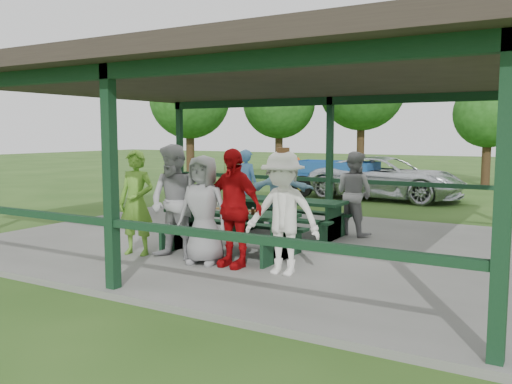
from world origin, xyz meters
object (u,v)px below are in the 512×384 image
Objects in this scene: picnic_table_far at (288,213)px; spectator_blue at (246,184)px; contestant_red at (233,208)px; contestant_white_fedora at (283,213)px; contestant_grey_left at (175,202)px; pickup_truck at (387,178)px; spectator_grey at (354,193)px; contestant_grey_mid at (203,210)px; spectator_lblue at (280,191)px; farm_trailer at (335,178)px; picnic_table_near at (231,227)px; contestant_green at (136,203)px.

spectator_blue reaches higher than picnic_table_far.
contestant_red is 0.89m from contestant_white_fedora.
contestant_grey_left is 0.38× the size of pickup_truck.
spectator_grey is at bearing 32.45° from picnic_table_far.
contestant_grey_mid is 10.69m from pickup_truck.
spectator_lblue is 7.03m from pickup_truck.
spectator_blue is at bearing -46.99° from spectator_lblue.
contestant_grey_left is at bearing -168.94° from contestant_red.
contestant_white_fedora is 0.50× the size of farm_trailer.
contestant_white_fedora is at bearing 1.86° from contestant_grey_left.
spectator_lblue is (-0.54, 3.67, -0.06)m from contestant_grey_mid.
spectator_grey is at bearing -63.80° from farm_trailer.
contestant_grey_mid reaches higher than picnic_table_near.
farm_trailer is (-0.12, 6.11, -0.29)m from spectator_blue.
contestant_white_fedora reaches higher than picnic_table_near.
picnic_table_far is 1.36× the size of spectator_grey.
contestant_grey_left reaches higher than picnic_table_near.
contestant_red is (0.42, -2.76, 0.47)m from picnic_table_far.
contestant_red is at bearing -55.19° from picnic_table_near.
contestant_red reaches higher than spectator_grey.
pickup_truck is (-0.17, 9.84, 0.14)m from picnic_table_near.
contestant_grey_left reaches higher than picnic_table_far.
contestant_white_fedora is 1.11× the size of spectator_blue.
spectator_grey is at bearing 85.17° from contestant_red.
picnic_table_far is 1.44× the size of spectator_lblue.
contestant_red is at bearing 1.95° from contestant_grey_mid.
spectator_lblue is at bearing 66.62° from contestant_green.
spectator_blue is (-1.29, 0.70, 0.04)m from spectator_lblue.
picnic_table_far is 1.42m from spectator_grey.
contestant_red is 0.37× the size of pickup_truck.
contestant_white_fedora is 10.75m from pickup_truck.
pickup_truck is at bearing 95.29° from contestant_white_fedora.
spectator_blue is at bearing 106.26° from contestant_grey_left.
farm_trailer is (-0.57, 10.52, -0.35)m from contestant_green.
contestant_grey_mid is (0.58, -0.00, -0.08)m from contestant_grey_left.
spectator_blue is at bearing -87.45° from farm_trailer.
contestant_red is 3.57m from spectator_grey.
contestant_grey_mid is at bearing -88.41° from picnic_table_near.
contestant_grey_mid reaches higher than pickup_truck.
picnic_table_far is at bearing 86.72° from picnic_table_near.
contestant_grey_mid is at bearing 179.25° from contestant_white_fedora.
spectator_grey is (1.77, -0.09, 0.05)m from spectator_lblue.
spectator_grey is (1.15, 0.73, 0.40)m from picnic_table_far.
farm_trailer is (-3.19, 6.90, -0.31)m from spectator_grey.
contestant_grey_left is at bearing 172.27° from contestant_grey_mid.
contestant_green is at bearing -146.78° from picnic_table_near.
picnic_table_near is 2.89m from spectator_lblue.
farm_trailer is (-2.46, 10.39, -0.38)m from contestant_red.
contestant_red reaches higher than farm_trailer.
pickup_truck is (-0.19, 10.68, -0.27)m from contestant_grey_mid.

